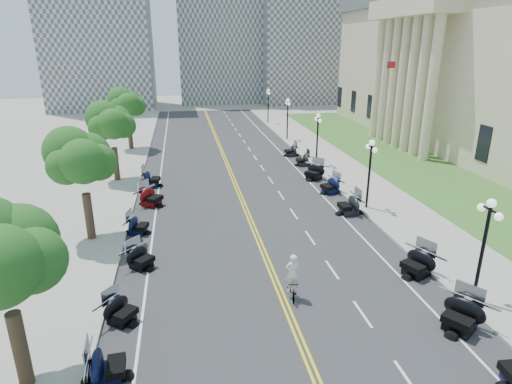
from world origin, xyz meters
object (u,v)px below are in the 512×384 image
bicycle (292,288)px  cyclist_rider (293,261)px  motorcycle_n_3 (461,314)px  flagpole (383,104)px  civic_building (501,67)px

bicycle → cyclist_rider: size_ratio=0.85×
bicycle → motorcycle_n_3: bearing=-21.2°
flagpole → cyclist_rider: bearing=-121.9°
bicycle → cyclist_rider: cyclist_rider is taller
motorcycle_n_3 → cyclist_rider: size_ratio=1.14×
flagpole → cyclist_rider: flagpole is taller
civic_building → cyclist_rider: (-31.55, -28.19, -6.97)m
flagpole → civic_building: bearing=0.0°
civic_building → bicycle: size_ratio=31.44×
motorcycle_n_3 → bicycle: 7.21m
motorcycle_n_3 → cyclist_rider: cyclist_rider is taller
flagpole → motorcycle_n_3: (-11.26, -31.70, -4.24)m
civic_building → cyclist_rider: size_ratio=26.81×
civic_building → bicycle: bearing=-138.2°
civic_building → motorcycle_n_3: 41.34m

